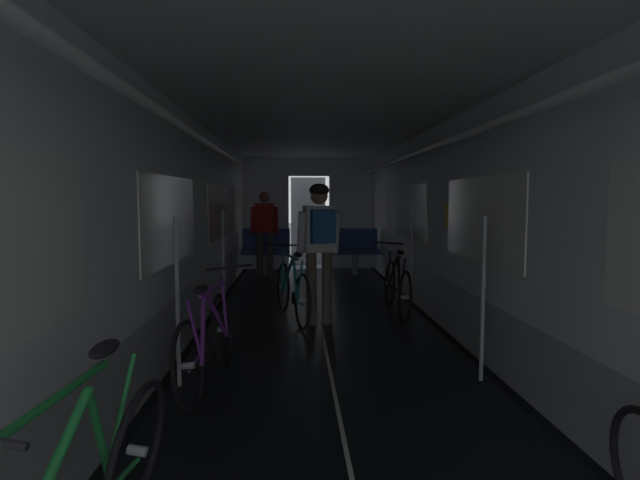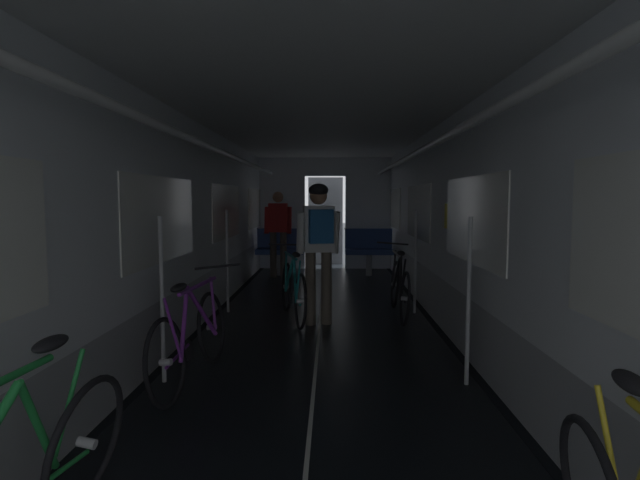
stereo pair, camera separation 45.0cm
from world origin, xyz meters
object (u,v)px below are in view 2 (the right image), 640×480
(bicycle_purple, at_px, (192,337))
(bicycle_teal_in_aisle, at_px, (293,290))
(bench_seat_far_right, at_px, (369,247))
(person_cyclist_aisle, at_px, (319,238))
(person_standing_near_bench, at_px, (278,228))
(bench_seat_far_left, at_px, (280,247))
(bicycle_black, at_px, (399,287))

(bicycle_purple, relative_size, bicycle_teal_in_aisle, 1.02)
(bench_seat_far_right, xyz_separation_m, person_cyclist_aisle, (-0.91, -4.02, 0.50))
(bicycle_purple, bearing_deg, bicycle_teal_in_aisle, 72.77)
(bench_seat_far_right, height_order, person_standing_near_bench, person_standing_near_bench)
(bench_seat_far_left, height_order, bicycle_black, bench_seat_far_left)
(bench_seat_far_right, distance_m, person_cyclist_aisle, 4.15)
(person_cyclist_aisle, bearing_deg, person_standing_near_bench, 103.70)
(bicycle_black, bearing_deg, bicycle_teal_in_aisle, -171.34)
(person_standing_near_bench, bearing_deg, bicycle_teal_in_aisle, -80.78)
(bicycle_purple, height_order, person_standing_near_bench, person_standing_near_bench)
(person_cyclist_aisle, bearing_deg, bicycle_black, 24.22)
(bench_seat_far_left, height_order, bicycle_teal_in_aisle, bench_seat_far_left)
(bicycle_purple, distance_m, bicycle_teal_in_aisle, 2.30)
(bench_seat_far_left, relative_size, bicycle_purple, 0.58)
(bicycle_teal_in_aisle, bearing_deg, bench_seat_far_left, 98.35)
(bicycle_purple, distance_m, person_standing_near_bench, 5.62)
(bench_seat_far_left, distance_m, person_cyclist_aisle, 4.15)
(bench_seat_far_right, distance_m, bicycle_teal_in_aisle, 3.97)
(bicycle_black, height_order, bicycle_teal_in_aisle, bicycle_black)
(bench_seat_far_right, relative_size, bicycle_black, 0.58)
(bench_seat_far_right, xyz_separation_m, person_standing_near_bench, (-1.80, -0.38, 0.41))
(person_cyclist_aisle, bearing_deg, bench_seat_far_right, 77.26)
(person_cyclist_aisle, relative_size, bicycle_teal_in_aisle, 1.05)
(bench_seat_far_left, height_order, person_cyclist_aisle, person_cyclist_aisle)
(bench_seat_far_right, bearing_deg, person_cyclist_aisle, -102.74)
(bench_seat_far_right, height_order, bicycle_teal_in_aisle, bench_seat_far_right)
(bicycle_purple, xyz_separation_m, person_cyclist_aisle, (1.02, 1.94, 0.69))
(person_cyclist_aisle, height_order, person_standing_near_bench, person_cyclist_aisle)
(person_standing_near_bench, bearing_deg, person_cyclist_aisle, -76.30)
(bicycle_black, height_order, person_standing_near_bench, person_standing_near_bench)
(bench_seat_far_left, relative_size, person_cyclist_aisle, 0.57)
(bicycle_black, xyz_separation_m, person_cyclist_aisle, (-1.05, -0.47, 0.69))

